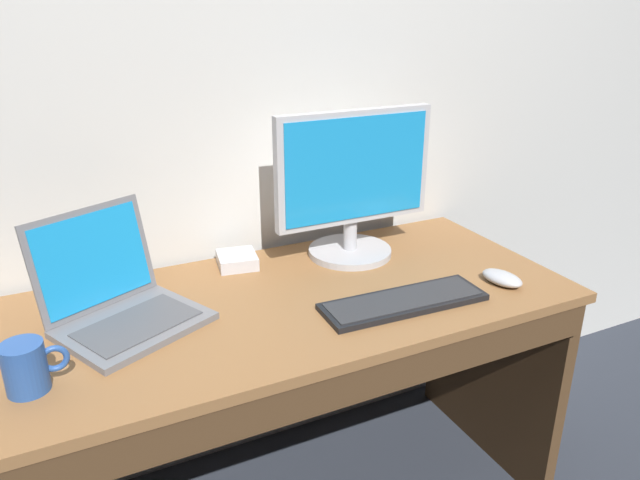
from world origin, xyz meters
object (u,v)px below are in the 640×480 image
laptop_space_gray (121,303)px  external_monitor (353,185)px  external_drive_box (237,260)px  computer_mouse (502,278)px  coffee_mug (27,367)px  wired_keyboard (404,302)px

laptop_space_gray → external_monitor: size_ratio=0.84×
laptop_space_gray → external_drive_box: laptop_space_gray is taller
computer_mouse → external_monitor: bearing=116.6°
coffee_mug → external_drive_box: bearing=35.1°
wired_keyboard → external_monitor: bearing=84.4°
computer_mouse → coffee_mug: (-1.13, 0.04, 0.03)m
computer_mouse → coffee_mug: 1.13m
wired_keyboard → coffee_mug: size_ratio=3.50×
laptop_space_gray → coffee_mug: bearing=-136.4°
external_drive_box → coffee_mug: size_ratio=0.94×
external_drive_box → coffee_mug: (-0.54, -0.38, 0.03)m
wired_keyboard → external_drive_box: bearing=126.0°
external_monitor → wired_keyboard: size_ratio=1.11×
laptop_space_gray → computer_mouse: 0.96m
wired_keyboard → coffee_mug: bearing=178.5°
laptop_space_gray → external_drive_box: (0.34, 0.19, -0.03)m
external_monitor → external_drive_box: size_ratio=4.13×
laptop_space_gray → coffee_mug: laptop_space_gray is taller
coffee_mug → computer_mouse: bearing=-1.8°
laptop_space_gray → external_monitor: bearing=9.2°
computer_mouse → external_drive_box: bearing=133.0°
laptop_space_gray → wired_keyboard: laptop_space_gray is taller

